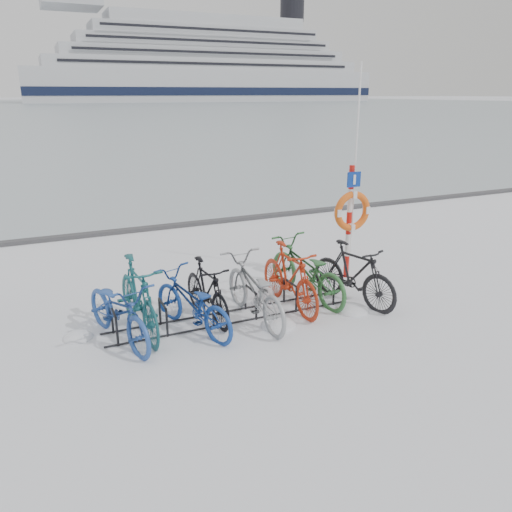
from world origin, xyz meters
name	(u,v)px	position (x,y,z in m)	size (l,w,h in m)	color
ground	(230,318)	(0.00, 0.00, 0.00)	(900.00, 900.00, 0.00)	white
ice_sheet	(34,106)	(0.00, 155.00, 0.01)	(400.00, 298.00, 0.02)	#A8B5BD
quay_edge	(149,228)	(0.00, 5.90, 0.05)	(400.00, 0.25, 0.10)	#3F3F42
bike_rack	(230,308)	(0.00, 0.00, 0.18)	(4.00, 0.48, 0.46)	black
lifebuoy_station	(352,211)	(2.77, 0.78, 1.33)	(0.76, 0.22, 3.96)	red
cruise_ferry	(205,69)	(66.38, 198.18, 12.58)	(140.61, 26.51, 46.20)	silver
bike_0	(118,308)	(-1.73, -0.04, 0.50)	(0.66, 1.90, 1.00)	#274B98
bike_1	(138,295)	(-1.41, 0.15, 0.58)	(0.54, 1.93, 1.16)	#185258
bike_2	(192,301)	(-0.68, -0.16, 0.48)	(0.63, 1.81, 0.95)	navy
bike_3	(207,289)	(-0.32, 0.19, 0.49)	(0.46, 1.63, 0.98)	black
bike_4	(254,288)	(0.34, -0.18, 0.52)	(0.69, 1.99, 1.04)	gray
bike_5	(290,276)	(1.08, 0.03, 0.55)	(0.52, 1.84, 1.10)	#B12B12
bike_6	(306,268)	(1.53, 0.27, 0.53)	(0.71, 2.04, 1.07)	#2D6632
bike_7	(354,272)	(2.17, -0.24, 0.54)	(0.51, 1.80, 1.08)	black
snow_drifts	(255,313)	(0.44, 0.01, 0.00)	(4.76, 1.84, 0.20)	white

